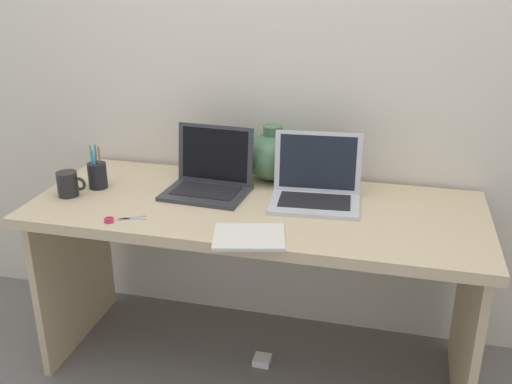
# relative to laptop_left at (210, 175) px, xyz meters

# --- Properties ---
(ground_plane) EXTENTS (6.00, 6.00, 0.00)m
(ground_plane) POSITION_rel_laptop_left_xyz_m (0.21, -0.10, -0.79)
(ground_plane) COLOR slate
(back_wall) EXTENTS (4.40, 0.04, 2.40)m
(back_wall) POSITION_rel_laptop_left_xyz_m (0.21, 0.28, 0.41)
(back_wall) COLOR beige
(back_wall) RESTS_ON ground
(desk) EXTENTS (1.68, 0.68, 0.72)m
(desk) POSITION_rel_laptop_left_xyz_m (0.21, -0.10, -0.21)
(desk) COLOR #D1B78C
(desk) RESTS_ON ground
(laptop_left) EXTENTS (0.33, 0.27, 0.25)m
(laptop_left) POSITION_rel_laptop_left_xyz_m (0.00, 0.00, 0.00)
(laptop_left) COLOR #333338
(laptop_left) RESTS_ON desk
(laptop_right) EXTENTS (0.35, 0.27, 0.25)m
(laptop_right) POSITION_rel_laptop_left_xyz_m (0.42, 0.00, 0.00)
(laptop_right) COLOR silver
(laptop_right) RESTS_ON desk
(green_vase) EXTENTS (0.23, 0.23, 0.23)m
(green_vase) POSITION_rel_laptop_left_xyz_m (0.21, 0.18, 0.04)
(green_vase) COLOR #47704C
(green_vase) RESTS_ON desk
(notebook_stack) EXTENTS (0.27, 0.24, 0.01)m
(notebook_stack) POSITION_rel_laptop_left_xyz_m (0.25, -0.38, -0.06)
(notebook_stack) COLOR silver
(notebook_stack) RESTS_ON desk
(coffee_mug) EXTENTS (0.12, 0.08, 0.10)m
(coffee_mug) POSITION_rel_laptop_left_xyz_m (-0.51, -0.19, -0.02)
(coffee_mug) COLOR black
(coffee_mug) RESTS_ON desk
(pen_cup) EXTENTS (0.07, 0.07, 0.18)m
(pen_cup) POSITION_rel_laptop_left_xyz_m (-0.44, -0.08, -0.01)
(pen_cup) COLOR black
(pen_cup) RESTS_ON desk
(scissors) EXTENTS (0.14, 0.10, 0.01)m
(scissors) POSITION_rel_laptop_left_xyz_m (-0.23, -0.35, -0.06)
(scissors) COLOR #B7B7BC
(scissors) RESTS_ON desk
(power_brick) EXTENTS (0.07, 0.07, 0.03)m
(power_brick) POSITION_rel_laptop_left_xyz_m (0.24, -0.10, -0.77)
(power_brick) COLOR white
(power_brick) RESTS_ON ground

